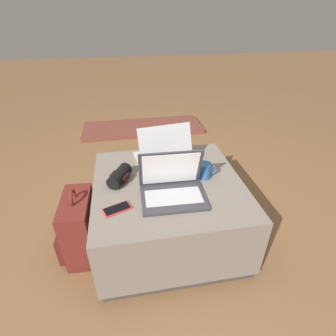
# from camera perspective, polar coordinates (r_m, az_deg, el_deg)

# --- Properties ---
(ground_plane) EXTENTS (14.00, 14.00, 0.00)m
(ground_plane) POSITION_cam_1_polar(r_m,az_deg,el_deg) (1.78, 0.03, -14.12)
(ground_plane) COLOR brown
(ottoman) EXTENTS (0.85, 0.84, 0.42)m
(ottoman) POSITION_cam_1_polar(r_m,az_deg,el_deg) (1.64, 0.03, -9.00)
(ottoman) COLOR #3D3832
(ottoman) RESTS_ON ground_plane
(laptop_near) EXTENTS (0.34, 0.26, 0.25)m
(laptop_near) POSITION_cam_1_polar(r_m,az_deg,el_deg) (1.38, 0.98, -4.18)
(laptop_near) COLOR #333338
(laptop_near) RESTS_ON ottoman
(laptop_far) EXTENTS (0.36, 0.31, 0.26)m
(laptop_far) POSITION_cam_1_polar(r_m,az_deg,el_deg) (1.67, -1.00, 2.97)
(laptop_far) COLOR #B7B7BC
(laptop_far) RESTS_ON ottoman
(cell_phone) EXTENTS (0.15, 0.11, 0.01)m
(cell_phone) POSITION_cam_1_polar(r_m,az_deg,el_deg) (1.34, -11.07, -8.73)
(cell_phone) COLOR red
(cell_phone) RESTS_ON ottoman
(backpack) EXTENTS (0.20, 0.33, 0.46)m
(backpack) POSITION_cam_1_polar(r_m,az_deg,el_deg) (1.64, -18.92, -12.26)
(backpack) COLOR #5B1E19
(backpack) RESTS_ON ground_plane
(wrist_brace) EXTENTS (0.15, 0.19, 0.08)m
(wrist_brace) POSITION_cam_1_polar(r_m,az_deg,el_deg) (1.52, -10.49, -1.68)
(wrist_brace) COLOR black
(wrist_brace) RESTS_ON ottoman
(coffee_mug) EXTENTS (0.11, 0.08, 0.09)m
(coffee_mug) POSITION_cam_1_polar(r_m,az_deg,el_deg) (1.54, 8.05, -0.51)
(coffee_mug) COLOR #285693
(coffee_mug) RESTS_ON ottoman
(fireplace_hearth) EXTENTS (1.40, 0.50, 0.04)m
(fireplace_hearth) POSITION_cam_1_polar(r_m,az_deg,el_deg) (3.21, -5.47, 8.74)
(fireplace_hearth) COLOR brown
(fireplace_hearth) RESTS_ON ground_plane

